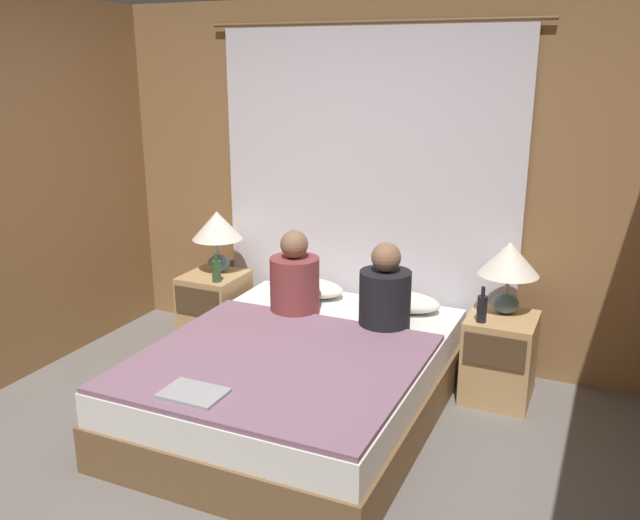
{
  "coord_description": "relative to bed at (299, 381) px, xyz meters",
  "views": [
    {
      "loc": [
        1.64,
        -2.36,
        2.09
      ],
      "look_at": [
        0.0,
        1.29,
        0.91
      ],
      "focal_mm": 38.0,
      "sensor_mm": 36.0,
      "label": 1
    }
  ],
  "objects": [
    {
      "name": "pillow_left",
      "position": [
        -0.35,
        0.83,
        0.29
      ],
      "size": [
        0.58,
        0.32,
        0.12
      ],
      "color": "silver",
      "rests_on": "bed"
    },
    {
      "name": "beer_bottle_on_left_stand",
      "position": [
        -0.95,
        0.59,
        0.41
      ],
      "size": [
        0.07,
        0.07,
        0.22
      ],
      "color": "#2D4C28",
      "rests_on": "nightstand_left"
    },
    {
      "name": "nightstand_right",
      "position": [
        1.06,
        0.72,
        0.05
      ],
      "size": [
        0.42,
        0.46,
        0.55
      ],
      "color": "tan",
      "rests_on": "ground_plane"
    },
    {
      "name": "nightstand_left",
      "position": [
        -1.06,
        0.72,
        0.05
      ],
      "size": [
        0.42,
        0.46,
        0.55
      ],
      "color": "tan",
      "rests_on": "ground_plane"
    },
    {
      "name": "laptop_on_bed",
      "position": [
        -0.18,
        -0.82,
        0.27
      ],
      "size": [
        0.32,
        0.22,
        0.02
      ],
      "color": "#9EA0A5",
      "rests_on": "blanket_on_bed"
    },
    {
      "name": "blanket_on_bed",
      "position": [
        0.0,
        -0.28,
        0.25
      ],
      "size": [
        1.54,
        1.45,
        0.03
      ],
      "color": "slate",
      "rests_on": "bed"
    },
    {
      "name": "wall_back",
      "position": [
        0.0,
        1.15,
        1.02
      ],
      "size": [
        4.01,
        0.06,
        2.5
      ],
      "color": "olive",
      "rests_on": "ground_plane"
    },
    {
      "name": "lamp_right",
      "position": [
        1.06,
        0.81,
        0.66
      ],
      "size": [
        0.38,
        0.38,
        0.47
      ],
      "color": "slate",
      "rests_on": "nightstand_right"
    },
    {
      "name": "pillow_right",
      "position": [
        0.35,
        0.83,
        0.29
      ],
      "size": [
        0.58,
        0.32,
        0.12
      ],
      "color": "silver",
      "rests_on": "bed"
    },
    {
      "name": "beer_bottle_on_right_stand",
      "position": [
        0.96,
        0.59,
        0.41
      ],
      "size": [
        0.06,
        0.06,
        0.23
      ],
      "color": "black",
      "rests_on": "nightstand_right"
    },
    {
      "name": "curtain_panel",
      "position": [
        0.0,
        1.09,
        0.94
      ],
      "size": [
        2.39,
        0.03,
        2.34
      ],
      "color": "silver",
      "rests_on": "ground_plane"
    },
    {
      "name": "lamp_left",
      "position": [
        -1.06,
        0.81,
        0.66
      ],
      "size": [
        0.38,
        0.38,
        0.47
      ],
      "color": "slate",
      "rests_on": "nightstand_left"
    },
    {
      "name": "person_left_in_bed",
      "position": [
        -0.26,
        0.48,
        0.46
      ],
      "size": [
        0.33,
        0.33,
        0.57
      ],
      "color": "brown",
      "rests_on": "bed"
    },
    {
      "name": "bed",
      "position": [
        0.0,
        0.0,
        0.0
      ],
      "size": [
        1.6,
        2.07,
        0.46
      ],
      "color": "brown",
      "rests_on": "ground_plane"
    },
    {
      "name": "person_right_in_bed",
      "position": [
        0.37,
        0.48,
        0.46
      ],
      "size": [
        0.33,
        0.33,
        0.56
      ],
      "color": "black",
      "rests_on": "bed"
    },
    {
      "name": "ground_plane",
      "position": [
        0.0,
        -0.98,
        -0.23
      ],
      "size": [
        16.0,
        16.0,
        0.0
      ],
      "primitive_type": "plane",
      "color": "#66605B"
    }
  ]
}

